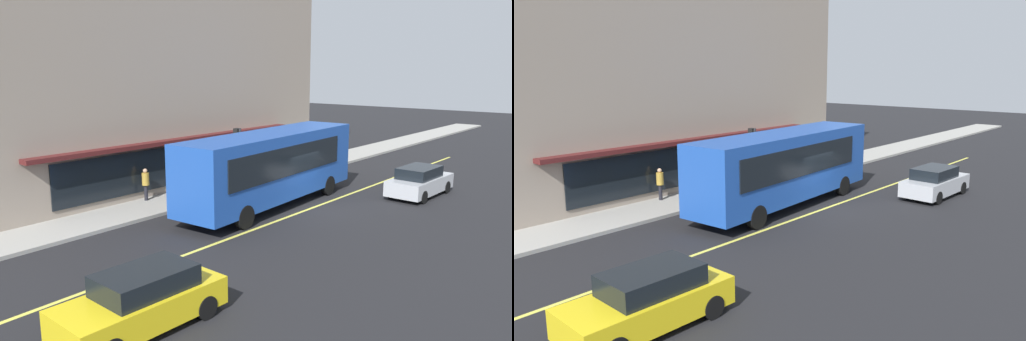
# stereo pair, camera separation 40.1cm
# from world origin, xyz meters

# --- Properties ---
(ground) EXTENTS (120.00, 120.00, 0.00)m
(ground) POSITION_xyz_m (0.00, 0.00, 0.00)
(ground) COLOR black
(sidewalk) EXTENTS (80.00, 2.72, 0.15)m
(sidewalk) POSITION_xyz_m (0.00, 5.72, 0.07)
(sidewalk) COLOR #9E9B93
(sidewalk) RESTS_ON ground
(lane_centre_stripe) EXTENTS (36.00, 0.16, 0.01)m
(lane_centre_stripe) POSITION_xyz_m (0.00, 0.00, 0.00)
(lane_centre_stripe) COLOR #D8D14C
(lane_centre_stripe) RESTS_ON ground
(storefront_building) EXTENTS (23.88, 8.92, 14.72)m
(storefront_building) POSITION_xyz_m (-1.86, 11.23, 7.35)
(storefront_building) COLOR gray
(storefront_building) RESTS_ON ground
(bus) EXTENTS (11.26, 3.20, 3.50)m
(bus) POSITION_xyz_m (-0.97, 1.70, 1.99)
(bus) COLOR #1E4CAD
(bus) RESTS_ON ground
(traffic_light) EXTENTS (0.30, 0.52, 3.20)m
(traffic_light) POSITION_xyz_m (0.21, 4.85, 2.53)
(traffic_light) COLOR #2D2D33
(traffic_light) RESTS_ON sidewalk
(car_silver) EXTENTS (4.36, 1.97, 1.52)m
(car_silver) POSITION_xyz_m (5.43, -2.87, 0.74)
(car_silver) COLOR #B7BABF
(car_silver) RESTS_ON ground
(car_yellow) EXTENTS (4.36, 1.97, 1.52)m
(car_yellow) POSITION_xyz_m (-12.14, -3.01, 0.74)
(car_yellow) COLOR yellow
(car_yellow) RESTS_ON ground
(pedestrian_by_curb) EXTENTS (0.34, 0.34, 1.56)m
(pedestrian_by_curb) POSITION_xyz_m (-4.46, 6.61, 1.08)
(pedestrian_by_curb) COLOR black
(pedestrian_by_curb) RESTS_ON sidewalk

